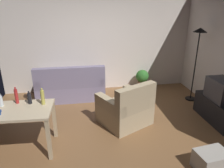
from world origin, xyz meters
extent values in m
cube|color=brown|center=(0.00, 0.00, -0.01)|extent=(5.20, 4.40, 0.02)
cube|color=silver|center=(0.00, 2.20, 1.35)|extent=(5.20, 0.10, 2.70)
cube|color=gray|center=(-0.79, 1.65, 0.20)|extent=(1.70, 0.84, 0.40)
cube|color=slate|center=(-0.79, 1.31, 0.66)|extent=(1.70, 0.16, 0.52)
cube|color=gray|center=(-0.02, 1.65, 0.51)|extent=(0.16, 0.84, 0.22)
cube|color=gray|center=(-1.56, 1.65, 0.51)|extent=(0.16, 0.84, 0.22)
cube|color=black|center=(2.25, -0.07, 0.24)|extent=(0.44, 1.10, 0.48)
cube|color=#2D2D33|center=(2.25, -0.07, 0.70)|extent=(0.40, 0.60, 0.44)
cylinder|color=black|center=(2.25, 1.01, 0.01)|extent=(0.26, 0.26, 0.03)
cylinder|color=black|center=(2.25, 1.01, 0.87)|extent=(0.03, 0.03, 1.68)
cone|color=black|center=(2.25, 1.01, 1.76)|extent=(0.32, 0.32, 0.10)
cube|color=#C6B28E|center=(-1.64, -0.38, 0.74)|extent=(1.23, 0.76, 0.04)
cube|color=tan|center=(-1.10, -0.72, 0.36)|extent=(0.06, 0.06, 0.72)
cube|color=tan|center=(-1.07, -0.10, 0.36)|extent=(0.06, 0.06, 0.72)
cylinder|color=brown|center=(1.21, 1.90, 0.11)|extent=(0.24, 0.24, 0.22)
sphere|color=#2D6B28|center=(1.21, 1.90, 0.39)|extent=(0.36, 0.36, 0.36)
cube|color=tan|center=(0.30, 0.19, 0.20)|extent=(1.18, 1.16, 0.40)
cube|color=tan|center=(0.46, -0.11, 0.66)|extent=(0.88, 0.55, 0.52)
cube|color=tan|center=(0.63, 0.36, 0.51)|extent=(0.52, 0.82, 0.22)
cube|color=tan|center=(-0.03, 0.02, 0.51)|extent=(0.52, 0.82, 0.22)
cube|color=#A8A399|center=(1.30, -1.34, 0.15)|extent=(0.52, 0.40, 0.30)
cylinder|color=silver|center=(-1.86, -0.22, 0.85)|extent=(0.07, 0.07, 0.18)
cylinder|color=silver|center=(-1.86, -0.22, 0.96)|extent=(0.03, 0.03, 0.04)
cylinder|color=#AD2323|center=(-1.63, -0.15, 0.88)|extent=(0.05, 0.05, 0.25)
cylinder|color=#AD2323|center=(-1.63, -0.15, 1.03)|extent=(0.02, 0.02, 0.04)
cylinder|color=black|center=(-1.41, -0.20, 0.85)|extent=(0.06, 0.06, 0.18)
cylinder|color=black|center=(-1.41, -0.20, 0.96)|extent=(0.03, 0.03, 0.04)
cylinder|color=#BCB24C|center=(-1.19, -0.26, 0.88)|extent=(0.06, 0.06, 0.24)
cylinder|color=#BCB24C|center=(-1.19, -0.26, 1.02)|extent=(0.03, 0.03, 0.04)
camera|label=1|loc=(-0.58, -3.61, 2.35)|focal=34.13mm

